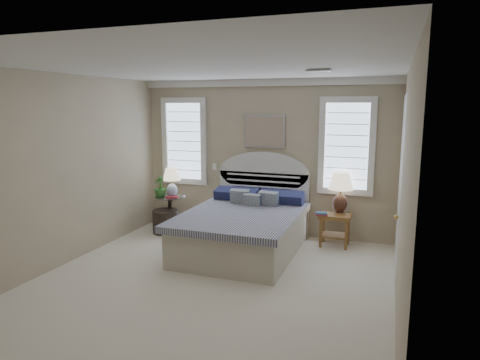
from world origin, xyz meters
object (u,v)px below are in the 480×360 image
Objects in this scene: side_table_left at (170,209)px; lamp_right at (341,188)px; bed at (245,226)px; lamp_left at (172,179)px; floor_pot at (165,221)px; nightstand_right at (335,223)px.

side_table_left is 3.07m from lamp_right.
side_table_left is (-1.65, 0.59, 0.00)m from bed.
side_table_left is at bearing -175.24° from lamp_right.
lamp_right is (2.95, 0.26, -0.02)m from lamp_left.
bed is at bearing -19.98° from lamp_left.
lamp_left reaches higher than floor_pot.
floor_pot is 0.85× the size of lamp_left.
nightstand_right is 1.00× the size of lamp_left.
bed reaches higher than floor_pot.
lamp_left reaches higher than side_table_left.
lamp_right is at bearing 31.87° from bed.
side_table_left reaches higher than nightstand_right.
nightstand_right is 2.95m from lamp_left.
lamp_left is (-2.90, -0.11, 0.57)m from nightstand_right.
nightstand_right is at bearing 28.03° from bed.
nightstand_right is 0.58m from lamp_right.
bed is at bearing -148.13° from lamp_right.
nightstand_right is at bearing -110.00° from lamp_right.
floor_pot is at bearing -174.47° from nightstand_right.
lamp_left is at bearing -174.93° from lamp_right.
bed reaches higher than side_table_left.
floor_pot is 3.12m from lamp_right.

